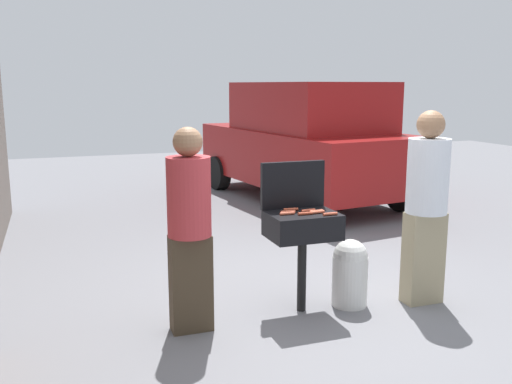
{
  "coord_description": "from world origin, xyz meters",
  "views": [
    {
      "loc": [
        -2.18,
        -4.44,
        1.98
      ],
      "look_at": [
        -0.44,
        0.37,
        1.0
      ],
      "focal_mm": 39.5,
      "sensor_mm": 36.0,
      "label": 1
    }
  ],
  "objects_px": {
    "parked_minivan": "(305,141)",
    "hot_dog_6": "(318,212)",
    "hot_dog_0": "(287,213)",
    "propane_tank": "(350,271)",
    "person_left": "(190,223)",
    "bbq_grill": "(302,229)",
    "hot_dog_1": "(330,214)",
    "hot_dog_5": "(288,212)",
    "hot_dog_4": "(305,214)",
    "hot_dog_7": "(316,211)",
    "hot_dog_2": "(291,209)",
    "person_right": "(426,201)",
    "hot_dog_3": "(308,210)"
  },
  "relations": [
    {
      "from": "parked_minivan",
      "to": "hot_dog_6",
      "type": "bearing_deg",
      "value": 58.66
    },
    {
      "from": "hot_dog_1",
      "to": "hot_dog_4",
      "type": "bearing_deg",
      "value": 155.42
    },
    {
      "from": "hot_dog_1",
      "to": "hot_dog_5",
      "type": "relative_size",
      "value": 1.0
    },
    {
      "from": "parked_minivan",
      "to": "hot_dog_7",
      "type": "bearing_deg",
      "value": 58.52
    },
    {
      "from": "person_right",
      "to": "hot_dog_1",
      "type": "bearing_deg",
      "value": 12.75
    },
    {
      "from": "hot_dog_7",
      "to": "hot_dog_4",
      "type": "bearing_deg",
      "value": -160.05
    },
    {
      "from": "hot_dog_2",
      "to": "hot_dog_6",
      "type": "height_order",
      "value": "same"
    },
    {
      "from": "hot_dog_3",
      "to": "person_left",
      "type": "height_order",
      "value": "person_left"
    },
    {
      "from": "hot_dog_5",
      "to": "hot_dog_6",
      "type": "bearing_deg",
      "value": -21.76
    },
    {
      "from": "hot_dog_1",
      "to": "hot_dog_3",
      "type": "bearing_deg",
      "value": 122.37
    },
    {
      "from": "hot_dog_1",
      "to": "hot_dog_5",
      "type": "height_order",
      "value": "same"
    },
    {
      "from": "person_right",
      "to": "parked_minivan",
      "type": "relative_size",
      "value": 0.38
    },
    {
      "from": "hot_dog_2",
      "to": "hot_dog_5",
      "type": "height_order",
      "value": "same"
    },
    {
      "from": "hot_dog_1",
      "to": "hot_dog_6",
      "type": "xyz_separation_m",
      "value": [
        -0.07,
        0.1,
        0.0
      ]
    },
    {
      "from": "hot_dog_5",
      "to": "propane_tank",
      "type": "distance_m",
      "value": 0.83
    },
    {
      "from": "hot_dog_3",
      "to": "hot_dog_5",
      "type": "bearing_deg",
      "value": 177.38
    },
    {
      "from": "person_left",
      "to": "hot_dog_7",
      "type": "bearing_deg",
      "value": 14.16
    },
    {
      "from": "hot_dog_0",
      "to": "person_right",
      "type": "relative_size",
      "value": 0.07
    },
    {
      "from": "bbq_grill",
      "to": "hot_dog_5",
      "type": "distance_m",
      "value": 0.2
    },
    {
      "from": "hot_dog_0",
      "to": "propane_tank",
      "type": "relative_size",
      "value": 0.21
    },
    {
      "from": "bbq_grill",
      "to": "person_left",
      "type": "height_order",
      "value": "person_left"
    },
    {
      "from": "bbq_grill",
      "to": "hot_dog_6",
      "type": "xyz_separation_m",
      "value": [
        0.11,
        -0.07,
        0.15
      ]
    },
    {
      "from": "hot_dog_0",
      "to": "person_left",
      "type": "bearing_deg",
      "value": -177.08
    },
    {
      "from": "hot_dog_3",
      "to": "hot_dog_7",
      "type": "distance_m",
      "value": 0.07
    },
    {
      "from": "hot_dog_5",
      "to": "hot_dog_7",
      "type": "relative_size",
      "value": 1.0
    },
    {
      "from": "hot_dog_6",
      "to": "hot_dog_1",
      "type": "bearing_deg",
      "value": -55.41
    },
    {
      "from": "hot_dog_0",
      "to": "hot_dog_7",
      "type": "distance_m",
      "value": 0.27
    },
    {
      "from": "hot_dog_7",
      "to": "person_left",
      "type": "height_order",
      "value": "person_left"
    },
    {
      "from": "bbq_grill",
      "to": "parked_minivan",
      "type": "relative_size",
      "value": 0.19
    },
    {
      "from": "hot_dog_0",
      "to": "parked_minivan",
      "type": "distance_m",
      "value": 5.03
    },
    {
      "from": "hot_dog_4",
      "to": "hot_dog_5",
      "type": "bearing_deg",
      "value": 137.03
    },
    {
      "from": "hot_dog_2",
      "to": "person_left",
      "type": "distance_m",
      "value": 0.97
    },
    {
      "from": "propane_tank",
      "to": "parked_minivan",
      "type": "relative_size",
      "value": 0.13
    },
    {
      "from": "hot_dog_1",
      "to": "hot_dog_6",
      "type": "distance_m",
      "value": 0.12
    },
    {
      "from": "person_left",
      "to": "bbq_grill",
      "type": "bearing_deg",
      "value": 16.23
    },
    {
      "from": "bbq_grill",
      "to": "hot_dog_4",
      "type": "height_order",
      "value": "hot_dog_4"
    },
    {
      "from": "propane_tank",
      "to": "person_right",
      "type": "height_order",
      "value": "person_right"
    },
    {
      "from": "hot_dog_2",
      "to": "hot_dog_7",
      "type": "bearing_deg",
      "value": -39.6
    },
    {
      "from": "hot_dog_2",
      "to": "hot_dog_4",
      "type": "relative_size",
      "value": 1.0
    },
    {
      "from": "hot_dog_0",
      "to": "hot_dog_5",
      "type": "relative_size",
      "value": 1.0
    },
    {
      "from": "propane_tank",
      "to": "person_left",
      "type": "height_order",
      "value": "person_left"
    },
    {
      "from": "hot_dog_5",
      "to": "propane_tank",
      "type": "xyz_separation_m",
      "value": [
        0.59,
        -0.07,
        -0.58
      ]
    },
    {
      "from": "hot_dog_2",
      "to": "parked_minivan",
      "type": "relative_size",
      "value": 0.03
    },
    {
      "from": "hot_dog_7",
      "to": "parked_minivan",
      "type": "relative_size",
      "value": 0.03
    },
    {
      "from": "bbq_grill",
      "to": "hot_dog_4",
      "type": "relative_size",
      "value": 6.84
    },
    {
      "from": "hot_dog_5",
      "to": "person_left",
      "type": "xyz_separation_m",
      "value": [
        -0.89,
        -0.1,
        -0.0
      ]
    },
    {
      "from": "hot_dog_4",
      "to": "person_right",
      "type": "distance_m",
      "value": 1.15
    },
    {
      "from": "hot_dog_0",
      "to": "hot_dog_4",
      "type": "height_order",
      "value": "same"
    },
    {
      "from": "hot_dog_0",
      "to": "person_left",
      "type": "height_order",
      "value": "person_left"
    },
    {
      "from": "hot_dog_1",
      "to": "person_left",
      "type": "xyz_separation_m",
      "value": [
        -1.19,
        0.1,
        -0.0
      ]
    }
  ]
}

